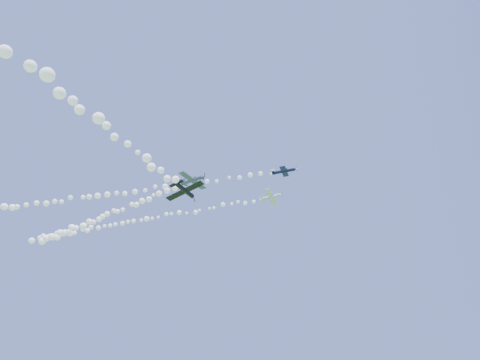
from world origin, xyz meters
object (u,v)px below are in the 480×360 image
at_px(plane_black, 185,190).
at_px(plane_grey, 193,180).
at_px(plane_navy, 284,171).
at_px(plane_white, 271,197).

bearing_deg(plane_black, plane_grey, 27.55).
xyz_separation_m(plane_navy, plane_grey, (-18.92, -9.20, -2.92)).
bearing_deg(plane_grey, plane_black, -47.80).
bearing_deg(plane_white, plane_navy, -62.31).
relative_size(plane_white, plane_navy, 1.03).
bearing_deg(plane_black, plane_white, -0.50).
height_order(plane_navy, plane_grey, plane_navy).
relative_size(plane_white, plane_black, 1.04).
bearing_deg(plane_navy, plane_grey, -162.34).
relative_size(plane_navy, plane_black, 1.01).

